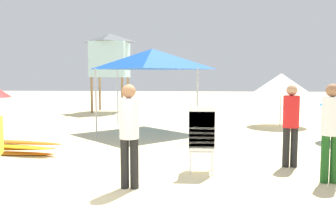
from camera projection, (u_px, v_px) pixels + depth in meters
name	position (u px, v px, depth m)	size (l,w,h in m)	color
ground	(109.00, 205.00, 5.36)	(80.00, 80.00, 0.00)	beige
stacked_plastic_chairs	(202.00, 135.00, 7.05)	(0.48, 0.48, 1.29)	white
surfboard_pile	(12.00, 147.00, 8.85)	(2.57, 0.82, 0.32)	orange
lifeguard_near_left	(129.00, 129.00, 6.08)	(0.32, 0.32, 1.72)	black
lifeguard_near_right	(291.00, 120.00, 7.53)	(0.32, 0.32, 1.68)	black
lifeguard_far_right	(331.00, 126.00, 6.39)	(0.32, 0.32, 1.73)	#194C19
popup_canopy	(152.00, 59.00, 12.38)	(3.08, 3.08, 2.76)	#B2B2B7
lifeguard_tower	(110.00, 55.00, 19.27)	(1.98, 1.98, 4.05)	olive
beach_umbrella_left	(281.00, 83.00, 13.76)	(2.11, 2.11, 1.96)	beige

